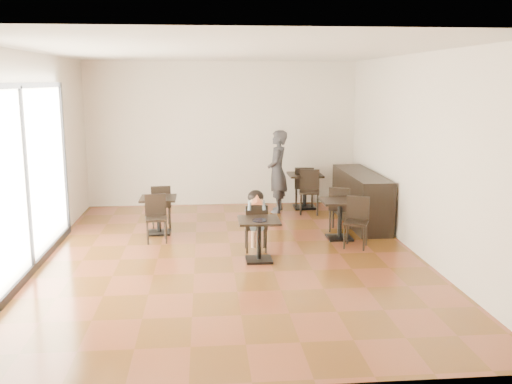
{
  "coord_description": "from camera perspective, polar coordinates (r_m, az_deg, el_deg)",
  "views": [
    {
      "loc": [
        -0.4,
        -8.76,
        2.76
      ],
      "look_at": [
        0.42,
        0.24,
        1.0
      ],
      "focal_mm": 40.0,
      "sensor_mm": 36.0,
      "label": 1
    }
  ],
  "objects": [
    {
      "name": "plate",
      "position": [
        8.69,
        0.36,
        -2.86
      ],
      "size": [
        0.23,
        0.23,
        0.01
      ],
      "primitive_type": "cylinder",
      "color": "black",
      "rests_on": "child_table"
    },
    {
      "name": "adult_patron",
      "position": [
        12.13,
        2.16,
        2.07
      ],
      "size": [
        0.53,
        0.71,
        1.75
      ],
      "primitive_type": "imported",
      "rotation": [
        0.0,
        0.0,
        -1.76
      ],
      "color": "#36353B",
      "rests_on": "floor"
    },
    {
      "name": "chair_back_b",
      "position": [
        12.06,
        5.36,
        -0.03
      ],
      "size": [
        0.48,
        0.48,
        0.92
      ],
      "primitive_type": null,
      "rotation": [
        0.0,
        0.0,
        -0.19
      ],
      "color": "black",
      "rests_on": "floor"
    },
    {
      "name": "wall_back",
      "position": [
        12.82,
        -3.39,
        5.81
      ],
      "size": [
        6.0,
        0.01,
        3.2
      ],
      "primitive_type": "cube",
      "color": "silver",
      "rests_on": "floor"
    },
    {
      "name": "chair_left_a",
      "position": [
        11.13,
        -9.5,
        -1.33
      ],
      "size": [
        0.41,
        0.41,
        0.82
      ],
      "primitive_type": null,
      "rotation": [
        0.0,
        0.0,
        3.26
      ],
      "color": "black",
      "rests_on": "floor"
    },
    {
      "name": "cafe_table_mid",
      "position": [
        10.21,
        8.38,
        -2.74
      ],
      "size": [
        0.88,
        0.88,
        0.71
      ],
      "primitive_type": null,
      "rotation": [
        0.0,
        0.0,
        -0.41
      ],
      "color": "black",
      "rests_on": "floor"
    },
    {
      "name": "chair_mid_b",
      "position": [
        9.71,
        9.96,
        -3.07
      ],
      "size": [
        0.5,
        0.5,
        0.85
      ],
      "primitive_type": null,
      "rotation": [
        0.0,
        0.0,
        -0.41
      ],
      "color": "black",
      "rests_on": "floor"
    },
    {
      "name": "cafe_table_back",
      "position": [
        12.61,
        4.9,
        0.1
      ],
      "size": [
        0.85,
        0.85,
        0.76
      ],
      "primitive_type": null,
      "rotation": [
        0.0,
        0.0,
        -0.19
      ],
      "color": "black",
      "rests_on": "floor"
    },
    {
      "name": "pizza_slice",
      "position": [
        9.1,
        0.08,
        -0.94
      ],
      "size": [
        0.23,
        0.18,
        0.05
      ],
      "primitive_type": null,
      "color": "tan",
      "rests_on": "child"
    },
    {
      "name": "floor",
      "position": [
        9.19,
        -2.46,
        -6.46
      ],
      "size": [
        6.0,
        8.0,
        0.01
      ],
      "primitive_type": "cube",
      "color": "brown",
      "rests_on": "ground"
    },
    {
      "name": "chair_back_a",
      "position": [
        12.67,
        4.85,
        0.51
      ],
      "size": [
        0.48,
        0.48,
        0.92
      ],
      "primitive_type": null,
      "rotation": [
        0.0,
        0.0,
        2.95
      ],
      "color": "black",
      "rests_on": "floor"
    },
    {
      "name": "wall_right",
      "position": [
        9.47,
        15.94,
        3.56
      ],
      "size": [
        0.01,
        8.0,
        3.2
      ],
      "primitive_type": "cube",
      "color": "silver",
      "rests_on": "floor"
    },
    {
      "name": "child_chair",
      "position": [
        9.39,
        -0.03,
        -3.53
      ],
      "size": [
        0.36,
        0.36,
        0.8
      ],
      "primitive_type": null,
      "rotation": [
        0.0,
        0.0,
        3.14
      ],
      "color": "black",
      "rests_on": "floor"
    },
    {
      "name": "wall_left",
      "position": [
        9.21,
        -21.56,
        3.01
      ],
      "size": [
        0.01,
        8.0,
        3.2
      ],
      "primitive_type": "cube",
      "color": "silver",
      "rests_on": "floor"
    },
    {
      "name": "child_table",
      "position": [
        8.88,
        0.29,
        -4.84
      ],
      "size": [
        0.63,
        0.63,
        0.67
      ],
      "primitive_type": null,
      "color": "black",
      "rests_on": "floor"
    },
    {
      "name": "chair_left_b",
      "position": [
        10.06,
        -9.95,
        -2.67
      ],
      "size": [
        0.41,
        0.41,
        0.82
      ],
      "primitive_type": null,
      "rotation": [
        0.0,
        0.0,
        0.12
      ],
      "color": "black",
      "rests_on": "floor"
    },
    {
      "name": "ceiling",
      "position": [
        8.78,
        -2.64,
        13.88
      ],
      "size": [
        6.0,
        8.0,
        0.01
      ],
      "primitive_type": "cube",
      "color": "silver",
      "rests_on": "floor"
    },
    {
      "name": "service_counter",
      "position": [
        11.41,
        10.43,
        -0.59
      ],
      "size": [
        0.6,
        2.4,
        1.0
      ],
      "primitive_type": "cube",
      "color": "black",
      "rests_on": "floor"
    },
    {
      "name": "storefront_window",
      "position": [
        8.76,
        -22.18,
        1.26
      ],
      "size": [
        0.04,
        4.5,
        2.6
      ],
      "primitive_type": "cube",
      "color": "white",
      "rests_on": "floor"
    },
    {
      "name": "cafe_table_left",
      "position": [
        10.61,
        -9.7,
        -2.33
      ],
      "size": [
        0.72,
        0.72,
        0.68
      ],
      "primitive_type": null,
      "rotation": [
        0.0,
        0.0,
        0.12
      ],
      "color": "black",
      "rests_on": "floor"
    },
    {
      "name": "child",
      "position": [
        9.36,
        -0.03,
        -2.91
      ],
      "size": [
        0.36,
        0.51,
        1.01
      ],
      "primitive_type": null,
      "color": "slate",
      "rests_on": "child_chair"
    },
    {
      "name": "wall_front",
      "position": [
        4.92,
        -0.34,
        -2.62
      ],
      "size": [
        6.0,
        0.01,
        3.2
      ],
      "primitive_type": "cube",
      "color": "silver",
      "rests_on": "floor"
    },
    {
      "name": "chair_mid_a",
      "position": [
        10.75,
        8.45,
        -1.65
      ],
      "size": [
        0.5,
        0.5,
        0.85
      ],
      "primitive_type": null,
      "rotation": [
        0.0,
        0.0,
        2.73
      ],
      "color": "black",
      "rests_on": "floor"
    }
  ]
}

